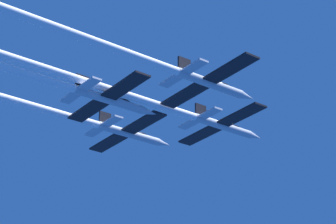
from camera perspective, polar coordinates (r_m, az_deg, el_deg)
name	(u,v)px	position (r m, az deg, el deg)	size (l,w,h in m)	color
jet_lead	(133,97)	(91.89, -2.91, 1.26)	(17.22, 55.61, 2.85)	#B2BAC6
jet_left_wing	(10,99)	(93.25, -13.05, 1.03)	(17.22, 62.41, 2.85)	#B2BAC6
jet_right_wing	(103,44)	(80.08, -5.44, 5.64)	(17.22, 56.23, 2.85)	#B2BAC6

